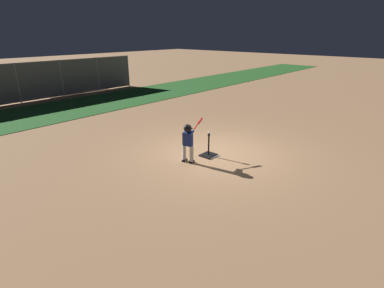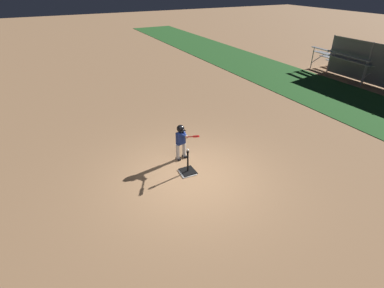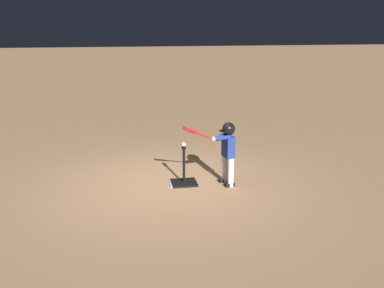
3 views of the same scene
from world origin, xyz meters
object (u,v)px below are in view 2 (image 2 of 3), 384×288
at_px(batter_child, 181,138).
at_px(bleachers_far_left, 349,63).
at_px(batting_tee, 188,169).
at_px(baseball, 188,150).

relative_size(batter_child, bleachers_far_left, 0.28).
height_order(batting_tee, baseball, baseball).
distance_m(batter_child, baseball, 0.77).
bearing_deg(batter_child, bleachers_far_left, 107.84).
relative_size(batting_tee, batter_child, 0.61).
relative_size(batting_tee, bleachers_far_left, 0.17).
bearing_deg(bleachers_far_left, batter_child, -72.16).
xyz_separation_m(batting_tee, baseball, (-0.00, -0.00, 0.66)).
height_order(batter_child, bleachers_far_left, bleachers_far_left).
bearing_deg(batting_tee, bleachers_far_left, 110.63).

